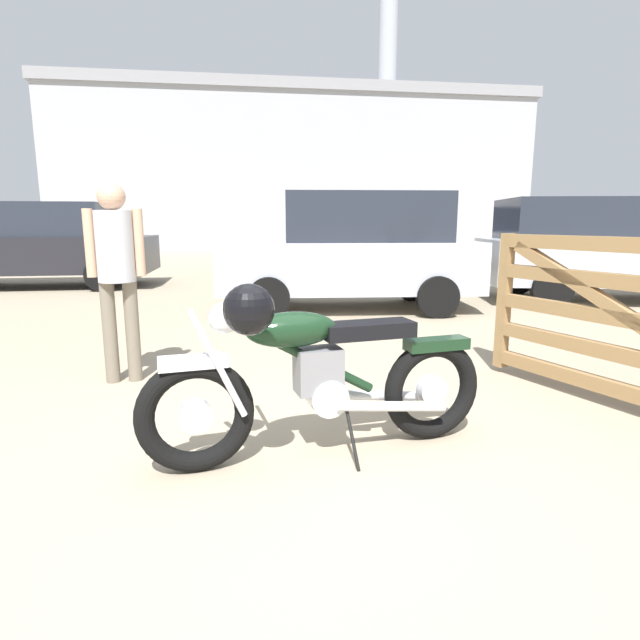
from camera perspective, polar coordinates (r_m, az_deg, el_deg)
ground_plane at (r=2.83m, az=0.53°, el=-17.55°), size 80.00×80.00×0.00m
vintage_motorcycle at (r=2.91m, az=-0.60°, el=-6.18°), size 2.06×0.80×1.07m
bystander at (r=4.56m, az=-21.81°, el=5.98°), size 0.45×0.30×1.66m
silver_sedan_mid at (r=12.28m, az=-29.69°, el=7.57°), size 4.77×2.11×1.74m
red_hatchback_near at (r=7.99m, az=3.75°, el=7.76°), size 3.98×1.97×1.78m
white_estate_far at (r=16.13m, az=7.35°, el=9.25°), size 3.96×1.95×1.78m
pale_sedan_back at (r=10.16m, az=30.46°, el=7.10°), size 4.94×2.58×1.74m
industrial_building at (r=31.45m, az=-3.37°, el=15.59°), size 24.03×14.17×14.60m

